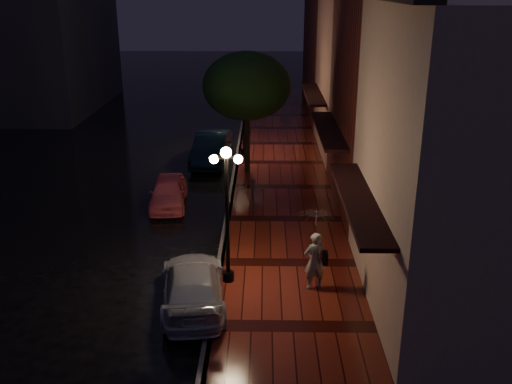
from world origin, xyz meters
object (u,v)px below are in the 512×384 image
(streetlamp_near, at_px, (227,207))
(navy_car, at_px, (212,148))
(pink_car, at_px, (168,192))
(streetlamp_far, at_px, (244,109))
(parking_meter, at_px, (253,193))
(street_tree, at_px, (247,88))
(woman_with_umbrella, at_px, (316,237))
(silver_car, at_px, (193,285))

(streetlamp_near, xyz_separation_m, navy_car, (-1.66, 12.84, -1.82))
(pink_car, bearing_deg, streetlamp_far, 63.24)
(pink_car, distance_m, parking_meter, 3.84)
(street_tree, distance_m, parking_meter, 6.45)
(woman_with_umbrella, relative_size, parking_meter, 1.71)
(street_tree, relative_size, woman_with_umbrella, 2.27)
(pink_car, xyz_separation_m, silver_car, (1.99, -7.85, 0.02))
(woman_with_umbrella, bearing_deg, silver_car, -5.20)
(silver_car, bearing_deg, parking_meter, -111.09)
(navy_car, bearing_deg, silver_car, -83.63)
(silver_car, xyz_separation_m, parking_meter, (1.60, 6.56, 0.41))
(woman_with_umbrella, xyz_separation_m, parking_meter, (-1.98, 5.80, -0.78))
(street_tree, height_order, silver_car, street_tree)
(pink_car, bearing_deg, parking_meter, -24.68)
(streetlamp_far, relative_size, pink_car, 1.19)
(streetlamp_far, height_order, pink_car, streetlamp_far)
(streetlamp_near, height_order, woman_with_umbrella, streetlamp_near)
(streetlamp_near, xyz_separation_m, streetlamp_far, (0.00, 14.00, 0.00))
(navy_car, bearing_deg, streetlamp_near, -79.16)
(pink_car, height_order, silver_car, silver_car)
(pink_car, bearing_deg, woman_with_umbrella, -56.73)
(pink_car, relative_size, silver_car, 0.82)
(streetlamp_near, height_order, street_tree, street_tree)
(streetlamp_near, xyz_separation_m, parking_meter, (0.65, 5.40, -1.55))
(streetlamp_far, xyz_separation_m, street_tree, (0.26, -3.01, 1.64))
(streetlamp_near, bearing_deg, parking_meter, 83.13)
(woman_with_umbrella, bearing_deg, streetlamp_far, -96.82)
(street_tree, height_order, pink_car, street_tree)
(navy_car, bearing_deg, pink_car, -98.28)
(silver_car, bearing_deg, pink_car, -83.16)
(silver_car, relative_size, woman_with_umbrella, 1.73)
(streetlamp_near, xyz_separation_m, silver_car, (-0.95, -1.16, -1.96))
(street_tree, bearing_deg, streetlamp_far, 94.91)
(street_tree, xyz_separation_m, woman_with_umbrella, (2.37, -11.39, -2.41))
(streetlamp_far, xyz_separation_m, woman_with_umbrella, (2.63, -14.40, -0.76))
(pink_car, height_order, woman_with_umbrella, woman_with_umbrella)
(streetlamp_near, distance_m, woman_with_umbrella, 2.77)
(street_tree, bearing_deg, silver_car, -95.68)
(streetlamp_far, xyz_separation_m, parking_meter, (0.65, -8.60, -1.55))
(streetlamp_near, height_order, silver_car, streetlamp_near)
(street_tree, bearing_deg, pink_car, -126.64)
(navy_car, height_order, silver_car, navy_car)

